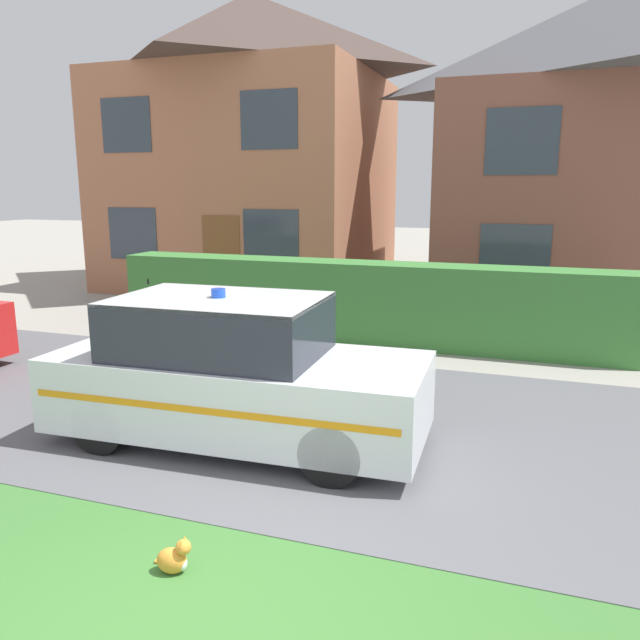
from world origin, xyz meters
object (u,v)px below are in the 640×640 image
wheelie_bin (151,300)px  house_left (252,141)px  house_right (624,145)px  police_car (233,374)px  cat (174,558)px

wheelie_bin → house_left: bearing=108.6°
house_left → house_right: 9.56m
police_car → cat: 2.54m
cat → house_left: size_ratio=0.04×
house_left → house_right: house_left is taller
wheelie_bin → police_car: bearing=-33.9°
wheelie_bin → house_right: bearing=45.5°
police_car → house_left: (-4.78, 10.78, 3.26)m
cat → wheelie_bin: bearing=116.1°
cat → police_car: bearing=97.6°
wheelie_bin → cat: bearing=-40.9°
police_car → house_left: size_ratio=0.52×
house_left → wheelie_bin: bearing=-85.5°
house_left → house_right: (9.54, -0.45, -0.33)m
house_left → police_car: bearing=-66.1°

